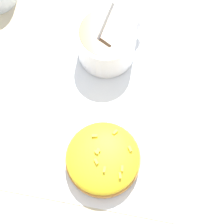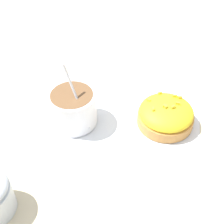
# 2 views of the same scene
# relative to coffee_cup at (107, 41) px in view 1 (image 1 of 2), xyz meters

# --- Properties ---
(ground_plane) EXTENTS (3.00, 3.00, 0.00)m
(ground_plane) POSITION_rel_coffee_cup_xyz_m (-0.08, -0.01, -0.04)
(ground_plane) COLOR #C6B793
(paper_napkin) EXTENTS (0.28, 0.26, 0.00)m
(paper_napkin) POSITION_rel_coffee_cup_xyz_m (-0.08, -0.01, -0.03)
(paper_napkin) COLOR white
(paper_napkin) RESTS_ON ground_plane
(coffee_cup) EXTENTS (0.09, 0.09, 0.11)m
(coffee_cup) POSITION_rel_coffee_cup_xyz_m (0.00, 0.00, 0.00)
(coffee_cup) COLOR white
(coffee_cup) RESTS_ON paper_napkin
(frosted_pastry) EXTENTS (0.10, 0.10, 0.05)m
(frosted_pastry) POSITION_rel_coffee_cup_xyz_m (-0.16, -0.02, -0.01)
(frosted_pastry) COLOR #C18442
(frosted_pastry) RESTS_ON paper_napkin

